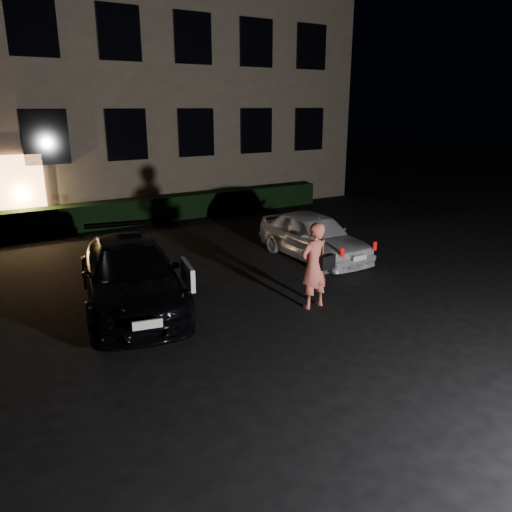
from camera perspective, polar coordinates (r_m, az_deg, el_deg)
ground at (r=9.14m, az=8.68°, el=-9.05°), size 80.00×80.00×0.00m
building at (r=21.96m, az=-18.65°, el=21.35°), size 20.00×8.11×12.00m
hedge at (r=17.90m, az=-13.53°, el=4.98°), size 15.00×0.70×0.85m
sedan at (r=10.46m, az=-14.14°, el=-2.05°), size 2.77×4.87×1.33m
hatch at (r=13.41m, az=6.61°, el=2.31°), size 1.50×3.67×1.25m
man at (r=10.05m, az=6.70°, el=-1.08°), size 0.76×0.48×1.77m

